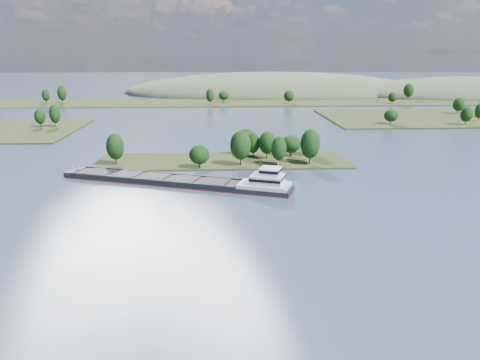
{
  "coord_description": "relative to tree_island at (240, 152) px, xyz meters",
  "views": [
    {
      "loc": [
        -2.19,
        -3.04,
        42.72
      ],
      "look_at": [
        4.45,
        130.0,
        6.0
      ],
      "focal_mm": 35.0,
      "sensor_mm": 36.0,
      "label": 1
    }
  ],
  "objects": [
    {
      "name": "ground",
      "position": [
        -6.98,
        -59.15,
        -4.16
      ],
      "size": [
        1800.0,
        1800.0,
        0.0
      ],
      "primitive_type": "plane",
      "color": "#34485B",
      "rests_on": "ground"
    },
    {
      "name": "tree_island",
      "position": [
        0.0,
        0.0,
        0.0
      ],
      "size": [
        100.0,
        32.01,
        14.88
      ],
      "color": "#283015",
      "rests_on": "ground"
    },
    {
      "name": "back_shoreline",
      "position": [
        1.08,
        220.64,
        -3.47
      ],
      "size": [
        900.0,
        60.0,
        16.05
      ],
      "color": "#283015",
      "rests_on": "ground"
    },
    {
      "name": "hill_east",
      "position": [
        253.02,
        290.85,
        -4.16
      ],
      "size": [
        260.0,
        140.0,
        36.0
      ],
      "primitive_type": "ellipsoid",
      "color": "#455439",
      "rests_on": "ground"
    },
    {
      "name": "hill_west",
      "position": [
        53.02,
        320.85,
        -4.16
      ],
      "size": [
        320.0,
        160.0,
        44.0
      ],
      "primitive_type": "ellipsoid",
      "color": "#455439",
      "rests_on": "ground"
    },
    {
      "name": "cargo_barge",
      "position": [
        -18.38,
        -32.93,
        -2.8
      ],
      "size": [
        78.55,
        36.43,
        10.85
      ],
      "color": "black",
      "rests_on": "ground"
    }
  ]
}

